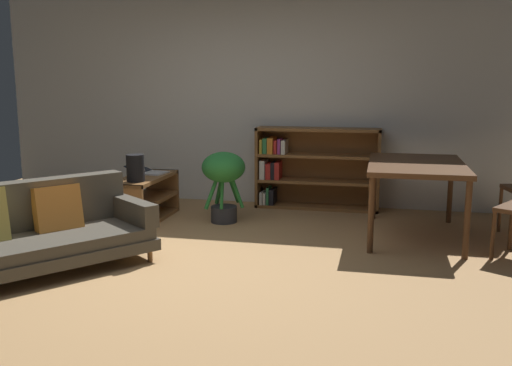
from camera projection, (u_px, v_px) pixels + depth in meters
ground_plane at (184, 265)px, 4.88m from camera, size 8.16×8.16×0.00m
back_wall_panel at (254, 98)px, 7.23m from camera, size 6.80×0.10×2.70m
fabric_couch at (38, 230)px, 4.73m from camera, size 1.68×1.85×0.73m
media_console at (145, 199)px, 6.41m from camera, size 0.42×1.08×0.50m
open_laptop at (149, 171)px, 6.59m from camera, size 0.48×0.33×0.09m
desk_speaker at (135, 168)px, 6.03m from camera, size 0.19×0.19×0.29m
potted_floor_plant at (224, 175)px, 6.28m from camera, size 0.48×0.52×0.79m
dining_table at (416, 169)px, 5.66m from camera, size 0.93×1.46×0.76m
bookshelf at (310, 168)px, 7.03m from camera, size 1.52×0.34×1.00m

